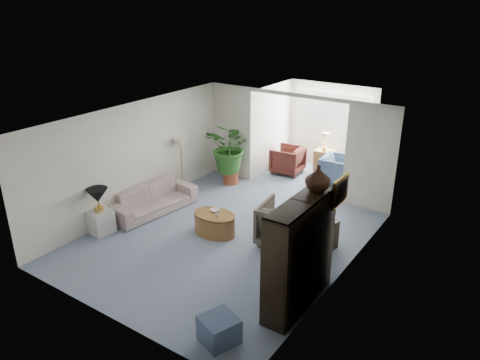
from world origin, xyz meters
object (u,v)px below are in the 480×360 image
Objects in this scene: sunroom_table at (324,160)px; end_table at (101,221)px; table_lamp at (97,195)px; ottoman at (219,330)px; coffee_bowl at (215,210)px; cabinet_urn at (318,178)px; plant_pot at (231,177)px; framed_picture at (341,191)px; coffee_cup at (217,216)px; sofa at (153,199)px; coffee_table at (215,224)px; floor_lamp at (180,144)px; sunroom_chair_blue at (338,170)px; side_table_dark at (323,233)px; entertainment_cabinet at (300,254)px; sunroom_chair_maroon at (288,160)px; wingback_chair at (284,224)px.

end_table is at bearing -111.12° from sunroom_table.
table_lamp reaches higher than ottoman.
table_lamp is 6.46m from sunroom_table.
cabinet_urn is at bearing -15.50° from coffee_bowl.
cabinet_urn reaches higher than plant_pot.
sunroom_table reaches higher than coffee_bowl.
coffee_cup is (-2.60, 0.08, -1.21)m from framed_picture.
sofa is at bearing -101.84° from plant_pot.
coffee_table is (2.01, 1.30, -0.62)m from table_lamp.
floor_lamp is 4.14m from sunroom_chair_blue.
side_table_dark is at bearing 16.91° from coffee_bowl.
end_table is 3.81m from plant_pot.
entertainment_cabinet is 5.30m from sunroom_chair_blue.
coffee_cup is at bearing -86.76° from sofa.
coffee_bowl is 3.87m from sunroom_chair_maroon.
side_table_dark is (1.95, 0.85, -0.19)m from coffee_cup.
sofa is 1.81m from coffee_table.
plant_pot is 0.68× the size of sunroom_table.
side_table_dark reaches higher than end_table.
framed_picture reaches higher than coffee_table.
table_lamp is at bearing 162.78° from ottoman.
ottoman is (0.60, -3.00, -0.24)m from wingback_chair.
end_table is 6.08m from sunroom_chair_blue.
side_table_dark is 4.33m from sunroom_table.
end_table is at bearing 144.64° from sunroom_chair_blue.
sunroom_chair_maroon is (1.37, 3.90, 0.07)m from sofa.
framed_picture is 5.39m from sunroom_chair_maroon.
table_lamp reaches higher than side_table_dark.
ottoman is 1.23× the size of plant_pot.
cabinet_urn reaches higher than entertainment_cabinet.
entertainment_cabinet is at bearing -103.89° from framed_picture.
entertainment_cabinet reaches higher than end_table.
sunroom_chair_maroon reaches higher than sunroom_table.
table_lamp is at bearing -177.64° from entertainment_cabinet.
floor_lamp reaches higher than plant_pot.
plant_pot is at bearing 119.82° from coffee_cup.
framed_picture is 5.10m from end_table.
end_table is 1.01× the size of ottoman.
end_table is at bearing 20.15° from wingback_chair.
sofa is at bearing 81.57° from end_table.
sofa is 4.52m from entertainment_cabinet.
cabinet_urn reaches higher than ottoman.
sofa reaches higher than sunroom_table.
table_lamp is (0.00, 0.00, 0.60)m from end_table.
entertainment_cabinet is (4.53, 0.19, 0.06)m from table_lamp.
wingback_chair reaches higher than coffee_bowl.
floor_lamp is at bearing -21.70° from wingback_chair.
floor_lamp is at bearing 90.84° from end_table.
wingback_chair is at bearing 17.96° from coffee_table.
ottoman is (1.85, -2.44, -0.30)m from coffee_cup.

